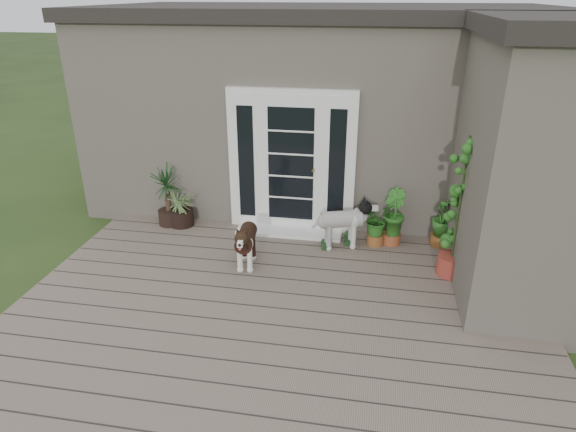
# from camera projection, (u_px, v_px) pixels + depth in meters

# --- Properties ---
(deck) EXTENTS (6.20, 4.60, 0.12)m
(deck) POSITION_uv_depth(u_px,v_px,m) (276.00, 312.00, 5.94)
(deck) COLOR #6B5B4C
(deck) RESTS_ON ground
(house_main) EXTENTS (7.40, 4.00, 3.10)m
(house_main) POSITION_uv_depth(u_px,v_px,m) (321.00, 109.00, 9.15)
(house_main) COLOR #665E54
(house_main) RESTS_ON ground
(roof_main) EXTENTS (7.60, 4.20, 0.20)m
(roof_main) POSITION_uv_depth(u_px,v_px,m) (324.00, 11.00, 8.47)
(roof_main) COLOR #2D2826
(roof_main) RESTS_ON house_main
(house_wing) EXTENTS (1.60, 2.40, 3.10)m
(house_wing) POSITION_uv_depth(u_px,v_px,m) (538.00, 176.00, 5.86)
(house_wing) COLOR #665E54
(house_wing) RESTS_ON ground
(roof_wing) EXTENTS (1.80, 2.60, 0.20)m
(roof_wing) POSITION_uv_depth(u_px,v_px,m) (571.00, 25.00, 5.18)
(roof_wing) COLOR #2D2826
(roof_wing) RESTS_ON house_wing
(door_unit) EXTENTS (1.90, 0.14, 2.15)m
(door_unit) POSITION_uv_depth(u_px,v_px,m) (291.00, 162.00, 7.48)
(door_unit) COLOR white
(door_unit) RESTS_ON deck
(door_step) EXTENTS (1.60, 0.40, 0.05)m
(door_step) POSITION_uv_depth(u_px,v_px,m) (289.00, 231.00, 7.73)
(door_step) COLOR white
(door_step) RESTS_ON deck
(brindle_dog) EXTENTS (0.38, 0.76, 0.61)m
(brindle_dog) POSITION_uv_depth(u_px,v_px,m) (246.00, 245.00, 6.71)
(brindle_dog) COLOR #331B12
(brindle_dog) RESTS_ON deck
(white_dog) EXTENTS (0.84, 0.55, 0.64)m
(white_dog) POSITION_uv_depth(u_px,v_px,m) (341.00, 227.00, 7.19)
(white_dog) COLOR silver
(white_dog) RESTS_ON deck
(spider_plant) EXTENTS (0.66, 0.66, 0.68)m
(spider_plant) POSITION_uv_depth(u_px,v_px,m) (181.00, 205.00, 7.88)
(spider_plant) COLOR #A5B770
(spider_plant) RESTS_ON deck
(yucca) EXTENTS (0.77, 0.77, 0.95)m
(yucca) POSITION_uv_depth(u_px,v_px,m) (168.00, 196.00, 7.85)
(yucca) COLOR black
(yucca) RESTS_ON deck
(herb_a) EXTENTS (0.61, 0.61, 0.55)m
(herb_a) POSITION_uv_depth(u_px,v_px,m) (376.00, 227.00, 7.29)
(herb_a) COLOR #164E1B
(herb_a) RESTS_ON deck
(herb_b) EXTENTS (0.53, 0.53, 0.61)m
(herb_b) POSITION_uv_depth(u_px,v_px,m) (392.00, 224.00, 7.31)
(herb_b) COLOR #1F601B
(herb_b) RESTS_ON deck
(herb_c) EXTENTS (0.49, 0.49, 0.59)m
(herb_c) POSITION_uv_depth(u_px,v_px,m) (442.00, 226.00, 7.27)
(herb_c) COLOR #175119
(herb_c) RESTS_ON deck
(sapling) EXTENTS (0.72, 0.72, 1.93)m
(sapling) POSITION_uv_depth(u_px,v_px,m) (460.00, 206.00, 6.23)
(sapling) COLOR #235919
(sapling) RESTS_ON deck
(clog_left) EXTENTS (0.16, 0.27, 0.08)m
(clog_left) POSITION_uv_depth(u_px,v_px,m) (325.00, 245.00, 7.30)
(clog_left) COLOR #153617
(clog_left) RESTS_ON deck
(clog_right) EXTENTS (0.18, 0.35, 0.10)m
(clog_right) POSITION_uv_depth(u_px,v_px,m) (348.00, 239.00, 7.45)
(clog_right) COLOR #173A19
(clog_right) RESTS_ON deck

